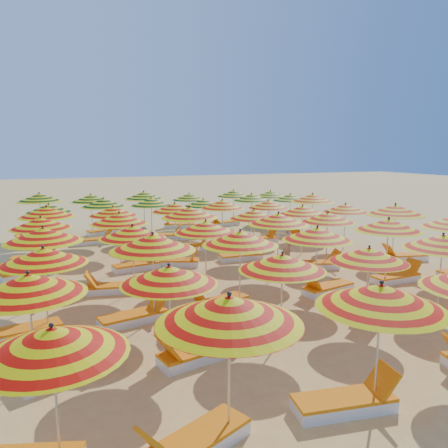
# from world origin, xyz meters

# --- Properties ---
(ground) EXTENTS (120.00, 120.00, 0.00)m
(ground) POSITION_xyz_m (0.00, 0.00, 0.00)
(ground) COLOR #E8C167
(ground) RESTS_ON ground
(umbrella_0) EXTENTS (2.51, 2.51, 2.10)m
(umbrella_0) POSITION_xyz_m (-6.07, -8.58, 1.85)
(umbrella_0) COLOR silver
(umbrella_0) RESTS_ON ground
(umbrella_1) EXTENTS (2.52, 2.52, 2.30)m
(umbrella_1) POSITION_xyz_m (-3.69, -8.83, 2.02)
(umbrella_1) COLOR silver
(umbrella_1) RESTS_ON ground
(umbrella_2) EXTENTS (2.10, 2.10, 2.22)m
(umbrella_2) POSITION_xyz_m (-1.10, -9.01, 1.96)
(umbrella_2) COLOR silver
(umbrella_2) RESTS_ON ground
(umbrella_6) EXTENTS (2.31, 2.31, 2.17)m
(umbrella_6) POSITION_xyz_m (-6.44, -6.04, 1.91)
(umbrella_6) COLOR silver
(umbrella_6) RESTS_ON ground
(umbrella_7) EXTENTS (2.18, 2.18, 2.09)m
(umbrella_7) POSITION_xyz_m (-3.87, -6.13, 1.84)
(umbrella_7) COLOR silver
(umbrella_7) RESTS_ON ground
(umbrella_8) EXTENTS (2.00, 2.00, 2.09)m
(umbrella_8) POSITION_xyz_m (-1.27, -6.09, 1.84)
(umbrella_8) COLOR silver
(umbrella_8) RESTS_ON ground
(umbrella_9) EXTENTS (2.34, 2.34, 2.03)m
(umbrella_9) POSITION_xyz_m (1.16, -6.07, 1.78)
(umbrella_9) COLOR silver
(umbrella_9) RESTS_ON ground
(umbrella_10) EXTENTS (2.45, 2.45, 2.16)m
(umbrella_10) POSITION_xyz_m (3.61, -6.03, 1.90)
(umbrella_10) COLOR silver
(umbrella_10) RESTS_ON ground
(umbrella_12) EXTENTS (2.62, 2.62, 2.14)m
(umbrella_12) POSITION_xyz_m (-6.20, -3.65, 1.88)
(umbrella_12) COLOR silver
(umbrella_12) RESTS_ON ground
(umbrella_13) EXTENTS (2.52, 2.52, 2.31)m
(umbrella_13) POSITION_xyz_m (-3.66, -3.82, 2.03)
(umbrella_13) COLOR silver
(umbrella_13) RESTS_ON ground
(umbrella_14) EXTENTS (2.45, 2.45, 2.22)m
(umbrella_14) POSITION_xyz_m (-1.26, -3.78, 1.95)
(umbrella_14) COLOR silver
(umbrella_14) RESTS_ON ground
(umbrella_15) EXTENTS (2.55, 2.55, 2.16)m
(umbrella_15) POSITION_xyz_m (1.20, -3.79, 1.90)
(umbrella_15) COLOR silver
(umbrella_15) RESTS_ON ground
(umbrella_16) EXTENTS (2.62, 2.62, 2.24)m
(umbrella_16) POSITION_xyz_m (3.94, -3.67, 1.97)
(umbrella_16) COLOR silver
(umbrella_16) RESTS_ON ground
(umbrella_18) EXTENTS (2.37, 2.37, 2.26)m
(umbrella_18) POSITION_xyz_m (-6.20, -1.46, 1.99)
(umbrella_18) COLOR silver
(umbrella_18) RESTS_ON ground
(umbrella_19) EXTENTS (2.45, 2.45, 2.13)m
(umbrella_19) POSITION_xyz_m (-3.72, -1.38, 1.88)
(umbrella_19) COLOR silver
(umbrella_19) RESTS_ON ground
(umbrella_20) EXTENTS (2.51, 2.51, 2.16)m
(umbrella_20) POSITION_xyz_m (-1.44, -1.50, 1.90)
(umbrella_20) COLOR silver
(umbrella_20) RESTS_ON ground
(umbrella_21) EXTENTS (2.70, 2.70, 2.24)m
(umbrella_21) POSITION_xyz_m (1.30, -1.29, 1.97)
(umbrella_21) COLOR silver
(umbrella_21) RESTS_ON ground
(umbrella_22) EXTENTS (2.19, 2.19, 2.12)m
(umbrella_22) POSITION_xyz_m (3.53, -1.01, 1.86)
(umbrella_22) COLOR silver
(umbrella_22) RESTS_ON ground
(umbrella_23) EXTENTS (2.31, 2.31, 2.32)m
(umbrella_23) POSITION_xyz_m (6.41, -1.33, 2.04)
(umbrella_23) COLOR silver
(umbrella_23) RESTS_ON ground
(umbrella_24) EXTENTS (2.58, 2.58, 2.14)m
(umbrella_24) POSITION_xyz_m (-6.30, 1.42, 1.89)
(umbrella_24) COLOR silver
(umbrella_24) RESTS_ON ground
(umbrella_25) EXTENTS (2.06, 2.06, 2.19)m
(umbrella_25) POSITION_xyz_m (-3.73, 1.20, 1.92)
(umbrella_25) COLOR silver
(umbrella_25) RESTS_ON ground
(umbrella_26) EXTENTS (2.75, 2.75, 2.28)m
(umbrella_26) POSITION_xyz_m (-1.13, 1.18, 2.01)
(umbrella_26) COLOR silver
(umbrella_26) RESTS_ON ground
(umbrella_27) EXTENTS (2.27, 2.27, 2.06)m
(umbrella_27) POSITION_xyz_m (1.50, 1.04, 1.82)
(umbrella_27) COLOR silver
(umbrella_27) RESTS_ON ground
(umbrella_28) EXTENTS (2.21, 2.21, 2.12)m
(umbrella_28) POSITION_xyz_m (3.72, 1.02, 1.87)
(umbrella_28) COLOR silver
(umbrella_28) RESTS_ON ground
(umbrella_29) EXTENTS (2.58, 2.58, 2.06)m
(umbrella_29) POSITION_xyz_m (6.06, 1.27, 1.81)
(umbrella_29) COLOR silver
(umbrella_29) RESTS_ON ground
(umbrella_30) EXTENTS (2.77, 2.77, 2.25)m
(umbrella_30) POSITION_xyz_m (-6.10, 3.56, 1.98)
(umbrella_30) COLOR silver
(umbrella_30) RESTS_ON ground
(umbrella_31) EXTENTS (2.19, 2.19, 2.09)m
(umbrella_31) POSITION_xyz_m (-3.58, 3.83, 1.84)
(umbrella_31) COLOR silver
(umbrella_31) RESTS_ON ground
(umbrella_32) EXTENTS (2.47, 2.47, 2.15)m
(umbrella_32) POSITION_xyz_m (-1.01, 3.63, 1.89)
(umbrella_32) COLOR silver
(umbrella_32) RESTS_ON ground
(umbrella_33) EXTENTS (2.32, 2.32, 2.15)m
(umbrella_33) POSITION_xyz_m (1.32, 3.97, 1.89)
(umbrella_33) COLOR silver
(umbrella_33) RESTS_ON ground
(umbrella_34) EXTENTS (2.16, 2.16, 2.04)m
(umbrella_34) POSITION_xyz_m (3.64, 3.89, 1.79)
(umbrella_34) COLOR silver
(umbrella_34) RESTS_ON ground
(umbrella_35) EXTENTS (2.33, 2.33, 2.27)m
(umbrella_35) POSITION_xyz_m (6.10, 3.90, 2.00)
(umbrella_35) COLOR silver
(umbrella_35) RESTS_ON ground
(umbrella_36) EXTENTS (2.28, 2.28, 2.03)m
(umbrella_36) POSITION_xyz_m (-6.03, 6.30, 1.79)
(umbrella_36) COLOR silver
(umbrella_36) RESTS_ON ground
(umbrella_37) EXTENTS (2.22, 2.22, 2.20)m
(umbrella_37) POSITION_xyz_m (-3.67, 6.25, 1.93)
(umbrella_37) COLOR silver
(umbrella_37) RESTS_ON ground
(umbrella_38) EXTENTS (2.64, 2.64, 2.13)m
(umbrella_38) POSITION_xyz_m (-1.44, 6.29, 1.87)
(umbrella_38) COLOR silver
(umbrella_38) RESTS_ON ground
(umbrella_39) EXTENTS (2.26, 2.26, 1.99)m
(umbrella_39) POSITION_xyz_m (1.15, 6.12, 1.75)
(umbrella_39) COLOR silver
(umbrella_39) RESTS_ON ground
(umbrella_40) EXTENTS (2.53, 2.53, 2.14)m
(umbrella_40) POSITION_xyz_m (3.89, 6.24, 1.89)
(umbrella_40) COLOR silver
(umbrella_40) RESTS_ON ground
(umbrella_41) EXTENTS (2.20, 2.20, 2.03)m
(umbrella_41) POSITION_xyz_m (6.23, 6.25, 1.79)
(umbrella_41) COLOR silver
(umbrella_41) RESTS_ON ground
(umbrella_42) EXTENTS (2.77, 2.77, 2.30)m
(umbrella_42) POSITION_xyz_m (-6.42, 8.91, 2.02)
(umbrella_42) COLOR silver
(umbrella_42) RESTS_ON ground
(umbrella_43) EXTENTS (2.29, 2.29, 2.15)m
(umbrella_43) POSITION_xyz_m (-3.99, 8.83, 1.90)
(umbrella_43) COLOR silver
(umbrella_43) RESTS_ON ground
(umbrella_44) EXTENTS (2.15, 2.15, 2.22)m
(umbrella_44) POSITION_xyz_m (-1.30, 8.66, 1.96)
(umbrella_44) COLOR silver
(umbrella_44) RESTS_ON ground
(umbrella_45) EXTENTS (2.44, 2.44, 1.99)m
(umbrella_45) POSITION_xyz_m (1.33, 9.00, 1.75)
(umbrella_45) COLOR silver
(umbrella_45) RESTS_ON ground
(umbrella_46) EXTENTS (2.59, 2.59, 2.11)m
(umbrella_46) POSITION_xyz_m (3.97, 8.85, 1.85)
(umbrella_46) COLOR silver
(umbrella_46) RESTS_ON ground
(umbrella_47) EXTENTS (2.44, 2.44, 2.02)m
(umbrella_47) POSITION_xyz_m (6.24, 8.56, 1.78)
(umbrella_47) COLOR silver
(umbrella_47) RESTS_ON ground
(lounger_1) EXTENTS (1.82, 1.23, 0.69)m
(lounger_1) POSITION_xyz_m (-4.29, -8.97, 0.15)
(lounger_1) COLOR white
(lounger_1) RESTS_ON ground
(lounger_2) EXTENTS (1.80, 0.83, 0.69)m
(lounger_2) POSITION_xyz_m (-1.61, -8.91, 0.15)
(lounger_2) COLOR white
(lounger_2) RESTS_ON ground
(lounger_6) EXTENTS (1.83, 1.15, 0.69)m
(lounger_6) POSITION_xyz_m (-5.84, -6.03, 0.15)
(lounger_6) COLOR white
(lounger_6) RESTS_ON ground
(lounger_7) EXTENTS (1.82, 0.94, 0.69)m
(lounger_7) POSITION_xyz_m (-3.36, -6.31, 0.15)
(lounger_7) COLOR white
(lounger_7) RESTS_ON ground
(lounger_8) EXTENTS (1.82, 0.96, 0.69)m
(lounger_8) POSITION_xyz_m (1.66, -6.02, 0.15)
(lounger_8) COLOR white
(lounger_8) RESTS_ON ground
(lounger_10) EXTENTS (1.81, 0.91, 0.69)m
(lounger_10) POSITION_xyz_m (-6.79, -3.76, 0.15)
(lounger_10) COLOR white
(lounger_10) RESTS_ON ground
(lounger_11) EXTENTS (1.82, 0.93, 0.69)m
(lounger_11) POSITION_xyz_m (-4.17, -3.79, 0.15)
(lounger_11) COLOR white
(lounger_11) RESTS_ON ground
(lounger_12) EXTENTS (1.83, 1.09, 0.69)m
(lounger_12) POSITION_xyz_m (-1.85, -3.67, 0.15)
(lounger_12) COLOR white
(lounger_12) RESTS_ON ground
(lounger_13) EXTENTS (1.81, 0.92, 0.69)m
(lounger_13) POSITION_xyz_m (1.70, -3.66, 0.15)
(lounger_13) COLOR white
(lounger_13) RESTS_ON ground
(lounger_14) EXTENTS (1.76, 0.67, 0.69)m
(lounger_14) POSITION_xyz_m (4.54, -3.55, 0.15)
(lounger_14) COLOR white
(lounger_14) RESTS_ON ground
(lounger_16) EXTENTS (1.79, 0.81, 0.69)m
(lounger_16) POSITION_xyz_m (-6.71, -1.28, 0.15)
(lounger_16) COLOR white
(lounger_16) RESTS_ON ground
(lounger_17) EXTENTS (1.81, 0.89, 0.69)m
(lounger_17) POSITION_xyz_m (-4.32, -1.17, 0.15)
(lounger_17) COLOR white
(lounger_17) RESTS_ON ground
(lounger_18) EXTENTS (1.83, 1.04, 0.69)m
(lounger_18) POSITION_xyz_m (3.02, -1.13, 0.15)
(lounger_18) COLOR white
(lounger_18) RESTS_ON ground
(lounger_19) EXTENTS (1.82, 0.97, 0.69)m
(lounger_19) POSITION_xyz_m (6.91, -1.42, 0.15)
(lounger_19) COLOR white
(lounger_19) RESTS_ON ground
(lounger_20) EXTENTS (1.83, 1.14, 0.69)m
(lounger_20) POSITION_xyz_m (-6.90, 1.59, 0.15)
(lounger_20) COLOR white
(lounger_20) RESTS_ON ground
(lounger_21) EXTENTS (1.80, 0.85, 0.69)m
(lounger_21) POSITION_xyz_m (-3.13, 1.17, 0.15)
(lounger_21) COLOR white
(lounger_21) RESTS_ON ground
(lounger_22) EXTENTS (1.82, 1.23, 0.69)m
(lounger_22) POSITION_xyz_m (-1.63, 1.15, 0.15)
(lounger_22) COLOR white
(lounger_22) RESTS_ON ground
(lounger_23) EXTENTS (1.75, 0.63, 0.69)m
(lounger_23) POSITION_xyz_m (1.00, 1.06, 0.15)
(lounger_23) COLOR white
(lounger_23) RESTS_ON ground
(lounger_24) EXTENTS (1.82, 0.98, 0.69)m
(lounger_24) POSITION_xyz_m (-6.61, 3.62, 0.15)
(lounger_24) COLOR white
(lounger_24) RESTS_ON ground
(lounger_25) EXTENTS (1.83, 1.14, 0.69)m
(lounger_25) POSITION_xyz_m (-0.41, 3.51, 0.15)
(lounger_25) COLOR white
(lounger_25) RESTS_ON ground
(lounger_26) EXTENTS (1.77, 0.70, 0.69)m
(lounger_26) POSITION_xyz_m (3.14, 3.74, 0.15)
(lounger_26) COLOR white
(lounger_26) RESTS_ON ground
(lounger_27) EXTENTS (1.82, 1.16, 0.69)m
(lounger_27) POSITION_xyz_m (5.51, 3.68, 0.15)
(lounger_27) COLOR white
(lounger_27) RESTS_ON ground
(lounger_28) EXTENTS (1.83, 1.11, 0.69)m
(lounger_28) POSITION_xyz_m (-6.62, 6.40, 0.15)
(lounger_28) COLOR white
(lounger_28) RESTS_ON ground
(lounger_29) EXTENTS (1.74, 0.60, 0.69)m
(lounger_29) POSITION_xyz_m (-4.17, 6.41, 0.15)
(lounger_29) COLOR white
(lounger_29) RESTS_ON ground
(lounger_30) EXTENTS (1.82, 1.24, 0.69)m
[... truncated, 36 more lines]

